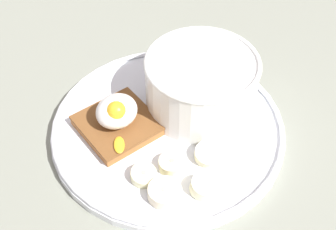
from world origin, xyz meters
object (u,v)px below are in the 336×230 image
object	(u,v)px
banana_slice_back	(172,164)
banana_slice_front	(165,192)
toast_slice	(118,124)
banana_slice_right	(144,175)
banana_slice_inner	(208,154)
banana_slice_left	(204,187)
poached_egg	(117,112)
oatmeal_bowl	(200,82)

from	to	relation	value
banana_slice_back	banana_slice_front	bearing A→B (deg)	-145.20
toast_slice	banana_slice_front	world-z (taller)	same
banana_slice_right	banana_slice_inner	size ratio (longest dim) A/B	0.76
banana_slice_back	banana_slice_right	world-z (taller)	banana_slice_back
banana_slice_back	banana_slice_inner	size ratio (longest dim) A/B	0.88
banana_slice_back	banana_slice_left	bearing A→B (deg)	-85.71
poached_egg	banana_slice_left	world-z (taller)	poached_egg
banana_slice_left	banana_slice_front	bearing A→B (deg)	145.68
poached_egg	banana_slice_inner	world-z (taller)	poached_egg
banana_slice_left	banana_slice_back	world-z (taller)	banana_slice_left
toast_slice	poached_egg	world-z (taller)	poached_egg
toast_slice	banana_slice_front	distance (cm)	10.80
toast_slice	banana_slice_left	xyz separation A→B (cm)	(0.94, -12.83, 0.01)
poached_egg	banana_slice_right	bearing A→B (deg)	-108.64
toast_slice	banana_slice_left	world-z (taller)	banana_slice_left
banana_slice_front	banana_slice_left	xyz separation A→B (cm)	(3.38, -2.31, 0.09)
toast_slice	banana_slice_inner	xyz separation A→B (cm)	(4.39, -10.23, -0.01)
banana_slice_front	banana_slice_right	bearing A→B (deg)	91.87
banana_slice_left	banana_slice_back	size ratio (longest dim) A/B	1.02
banana_slice_front	banana_slice_back	bearing A→B (deg)	34.80
poached_egg	banana_slice_back	xyz separation A→B (cm)	(0.71, -8.27, -2.42)
banana_slice_right	banana_slice_back	bearing A→B (deg)	-18.08
oatmeal_bowl	toast_slice	world-z (taller)	oatmeal_bowl
banana_slice_front	toast_slice	bearing A→B (deg)	76.94
oatmeal_bowl	banana_slice_left	bearing A→B (deg)	-133.77
banana_slice_front	banana_slice_inner	world-z (taller)	banana_slice_inner
toast_slice	banana_slice_front	size ratio (longest dim) A/B	2.07
oatmeal_bowl	banana_slice_right	world-z (taller)	oatmeal_bowl
banana_slice_front	poached_egg	bearing A→B (deg)	77.30
poached_egg	banana_slice_inner	xyz separation A→B (cm)	(4.49, -10.09, -2.36)
banana_slice_inner	toast_slice	bearing A→B (deg)	113.21
banana_slice_back	poached_egg	bearing A→B (deg)	94.88
poached_egg	banana_slice_inner	distance (cm)	11.29
banana_slice_left	banana_slice_inner	xyz separation A→B (cm)	(3.45, 2.60, -0.02)
oatmeal_bowl	banana_slice_inner	distance (cm)	9.04
oatmeal_bowl	banana_slice_front	xyz separation A→B (cm)	(-12.25, -6.95, -2.90)
toast_slice	banana_slice_back	distance (cm)	8.43
banana_slice_left	banana_slice_right	distance (cm)	6.47
banana_slice_back	banana_slice_inner	distance (cm)	4.20
banana_slice_right	banana_slice_inner	distance (cm)	7.49
poached_egg	toast_slice	bearing A→B (deg)	53.28
oatmeal_bowl	banana_slice_back	size ratio (longest dim) A/B	3.46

